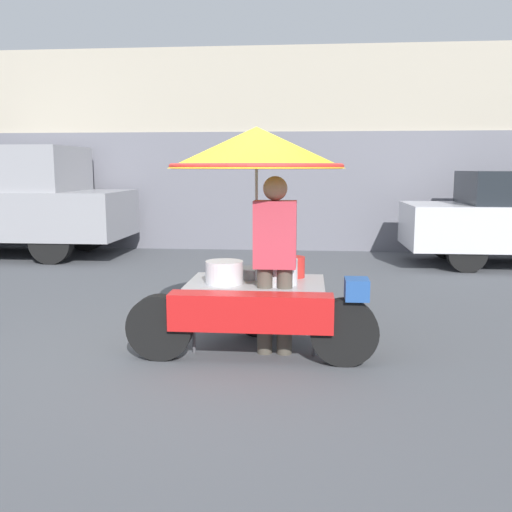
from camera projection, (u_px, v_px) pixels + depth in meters
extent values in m
plane|color=#4C4F54|center=(196.00, 361.00, 5.02)|extent=(36.00, 36.00, 0.00)
cube|color=#B2A893|center=(265.00, 151.00, 12.51)|extent=(28.00, 2.00, 4.07)
cube|color=slate|center=(261.00, 192.00, 11.63)|extent=(23.80, 0.06, 2.40)
cylinder|color=black|center=(344.00, 332.00, 4.89)|extent=(0.58, 0.14, 0.58)
cylinder|color=black|center=(160.00, 327.00, 5.03)|extent=(0.58, 0.14, 0.58)
cube|color=red|center=(251.00, 312.00, 4.93)|extent=(1.43, 0.24, 0.32)
cube|color=#234C93|center=(357.00, 289.00, 4.82)|extent=(0.20, 0.24, 0.18)
cylinder|color=black|center=(259.00, 310.00, 5.75)|extent=(0.53, 0.14, 0.53)
cylinder|color=#515156|center=(314.00, 324.00, 5.12)|extent=(0.03, 0.03, 0.59)
cylinder|color=#515156|center=(313.00, 306.00, 5.79)|extent=(0.03, 0.03, 0.59)
cylinder|color=#515156|center=(194.00, 321.00, 5.21)|extent=(0.03, 0.03, 0.59)
cylinder|color=#515156|center=(207.00, 304.00, 5.89)|extent=(0.03, 0.03, 0.59)
cube|color=#9E9EA3|center=(256.00, 282.00, 5.46)|extent=(1.29, 0.81, 0.02)
cylinder|color=#B2B2B7|center=(256.00, 226.00, 5.37)|extent=(0.03, 0.03, 1.07)
cone|color=yellow|center=(256.00, 148.00, 5.26)|extent=(1.65, 1.65, 0.38)
torus|color=red|center=(256.00, 166.00, 5.29)|extent=(1.62, 1.62, 0.05)
cylinder|color=silver|center=(224.00, 272.00, 5.33)|extent=(0.35, 0.35, 0.21)
cylinder|color=silver|center=(279.00, 271.00, 5.30)|extent=(0.34, 0.34, 0.24)
cylinder|color=#939399|center=(251.00, 273.00, 5.61)|extent=(0.31, 0.31, 0.10)
cylinder|color=red|center=(294.00, 267.00, 5.63)|extent=(0.21, 0.21, 0.21)
cylinder|color=#4C473D|center=(265.00, 311.00, 5.19)|extent=(0.14, 0.14, 0.80)
cylinder|color=#4C473D|center=(284.00, 311.00, 5.17)|extent=(0.14, 0.14, 0.80)
cube|color=#C13847|center=(275.00, 234.00, 5.07)|extent=(0.38, 0.22, 0.60)
sphere|color=#A87A5B|center=(275.00, 188.00, 5.01)|extent=(0.22, 0.22, 0.22)
cylinder|color=black|center=(467.00, 253.00, 9.26)|extent=(0.62, 0.20, 0.62)
cylinder|color=black|center=(446.00, 242.00, 10.67)|extent=(0.62, 0.20, 0.62)
cylinder|color=black|center=(51.00, 243.00, 10.05)|extent=(0.75, 0.24, 0.75)
cylinder|color=black|center=(87.00, 232.00, 11.66)|extent=(0.75, 0.24, 0.75)
cube|color=#939399|center=(28.00, 169.00, 10.73)|extent=(1.82, 1.77, 0.83)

